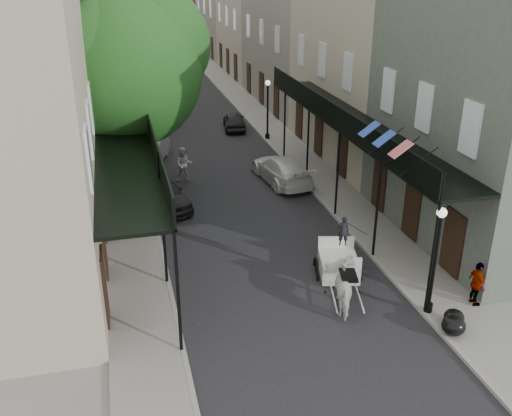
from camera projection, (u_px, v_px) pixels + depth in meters
ground at (290, 299)px, 19.61m from camera, size 140.00×140.00×0.00m
road at (199, 136)px, 37.34m from camera, size 8.00×90.00×0.01m
sidewalk_left at (121, 141)px, 36.19m from camera, size 2.20×90.00×0.12m
sidewalk_right at (272, 130)px, 38.44m from camera, size 2.20×90.00×0.12m
building_row_left at (60, 38)px, 42.15m from camera, size 5.00×80.00×10.50m
building_row_right at (282, 31)px, 46.01m from camera, size 5.00×80.00×10.50m
gallery_left at (128, 138)px, 23.08m from camera, size 2.20×18.05×4.88m
gallery_right at (349, 122)px, 25.23m from camera, size 2.20×18.05×4.88m
tree_near at (134, 63)px, 25.06m from camera, size 7.31×6.80×9.63m
tree_far at (122, 38)px, 37.73m from camera, size 6.45×6.00×8.61m
lamppost_right_near at (435, 260)px, 17.93m from camera, size 0.32×0.32×3.71m
lamppost_left at (151, 191)px, 23.18m from camera, size 0.32×0.32×3.71m
lamppost_right_far at (268, 109)px, 35.66m from camera, size 0.32×0.32×3.71m
horse at (348, 287)px, 18.78m from camera, size 1.28×2.03×1.59m
carriage at (338, 246)px, 20.94m from camera, size 1.96×2.58×2.65m
pedestrian_walking at (184, 165)px, 29.48m from camera, size 0.96×0.78×1.83m
pedestrian_sidewalk_left at (122, 132)px, 34.49m from camera, size 1.28×0.80×1.89m
pedestrian_sidewalk_right at (477, 284)px, 18.77m from camera, size 0.45×0.94×1.56m
car_left_near at (161, 192)px, 26.50m from camera, size 2.92×4.64×1.47m
car_left_mid at (148, 151)px, 32.04m from camera, size 2.91×4.96×1.54m
car_left_far at (153, 113)px, 40.01m from camera, size 4.00×5.72×1.45m
car_right_near at (282, 169)px, 29.49m from camera, size 2.46×4.96×1.39m
car_right_far at (234, 121)px, 38.58m from camera, size 1.86×3.62×1.18m
trash_bags at (454, 322)px, 17.64m from camera, size 0.99×1.14×0.62m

